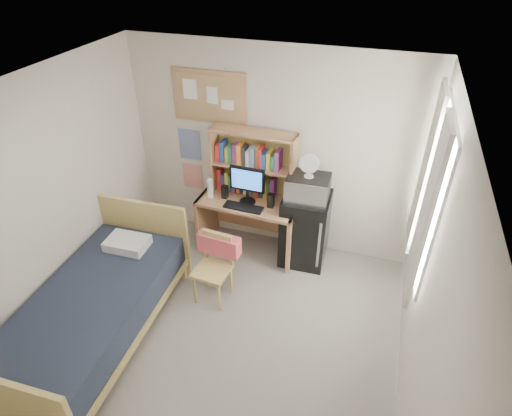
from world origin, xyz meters
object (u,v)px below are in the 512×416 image
(desk, at_px, (249,225))
(speaker_right, at_px, (271,200))
(desk_chair, at_px, (212,270))
(monitor, at_px, (247,186))
(microwave, at_px, (308,187))
(mini_fridge, at_px, (305,229))
(desk_fan, at_px, (310,166))
(bed, at_px, (96,314))
(bulletin_board, at_px, (209,97))
(speaker_left, at_px, (225,192))

(desk, distance_m, speaker_right, 0.57)
(desk_chair, bearing_deg, monitor, 87.70)
(desk, xyz_separation_m, microwave, (0.72, 0.01, 0.69))
(desk, height_order, monitor, monitor)
(mini_fridge, height_order, desk_fan, desk_fan)
(bed, height_order, speaker_right, speaker_right)
(bulletin_board, distance_m, desk_chair, 2.04)
(bulletin_board, bearing_deg, mini_fridge, -12.06)
(speaker_right, bearing_deg, desk, 168.69)
(desk_fan, bearing_deg, microwave, 0.00)
(bulletin_board, bearing_deg, bed, -101.84)
(speaker_left, xyz_separation_m, desk_fan, (1.02, 0.06, 0.50))
(bed, relative_size, speaker_left, 12.80)
(desk, height_order, speaker_left, speaker_left)
(bed, bearing_deg, desk, 58.40)
(bulletin_board, relative_size, speaker_left, 5.50)
(speaker_left, bearing_deg, mini_fridge, 6.70)
(microwave, height_order, desk_fan, desk_fan)
(mini_fridge, relative_size, desk_fan, 3.42)
(bed, relative_size, microwave, 4.48)
(mini_fridge, relative_size, bed, 0.43)
(bed, xyz_separation_m, desk_fan, (1.77, 1.86, 1.06))
(bed, bearing_deg, speaker_right, 50.83)
(microwave, bearing_deg, speaker_right, -170.28)
(monitor, distance_m, speaker_right, 0.33)
(bulletin_board, bearing_deg, monitor, -32.32)
(bed, bearing_deg, monitor, 57.63)
(mini_fridge, xyz_separation_m, microwave, (0.00, -0.02, 0.61))
(bed, relative_size, desk_fan, 7.96)
(mini_fridge, distance_m, desk_fan, 0.89)
(desk_chair, relative_size, mini_fridge, 0.87)
(speaker_right, height_order, microwave, microwave)
(bed, distance_m, desk_fan, 2.78)
(monitor, bearing_deg, desk, 90.00)
(desk_chair, height_order, monitor, monitor)
(mini_fridge, bearing_deg, desk_chair, -131.34)
(bed, distance_m, speaker_right, 2.30)
(desk, bearing_deg, microwave, 3.16)
(speaker_right, bearing_deg, desk_chair, -112.64)
(bulletin_board, relative_size, bed, 0.43)
(microwave, bearing_deg, bed, -135.28)
(speaker_right, xyz_separation_m, microwave, (0.42, 0.09, 0.21))
(desk_chair, xyz_separation_m, monitor, (0.11, 0.91, 0.60))
(bulletin_board, xyz_separation_m, desk, (0.60, -0.32, -1.53))
(desk_chair, relative_size, desk_fan, 2.99)
(speaker_right, bearing_deg, microwave, 13.39)
(microwave, bearing_deg, mini_fridge, 90.00)
(mini_fridge, relative_size, monitor, 2.03)
(speaker_left, height_order, microwave, microwave)
(bulletin_board, distance_m, monitor, 1.15)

